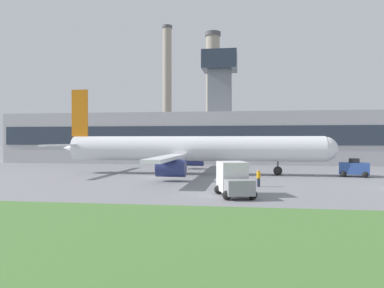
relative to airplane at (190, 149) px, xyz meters
name	(u,v)px	position (x,y,z in m)	size (l,w,h in m)	color
ground_plane	(163,177)	(-2.45, -4.35, -3.08)	(400.00, 400.00, 0.00)	gray
terminal_building	(197,136)	(-2.21, 23.55, 1.86)	(70.58, 12.25, 20.53)	#B2B2B7
smokestack_left	(167,90)	(-14.64, 54.85, 14.83)	(2.78, 2.78, 35.60)	gray
smokestack_right	(213,94)	(-1.81, 52.18, 13.35)	(4.10, 4.10, 32.53)	gray
airplane	(190,149)	(0.00, 0.00, 0.00)	(34.49, 31.01, 10.79)	white
pushback_tug	(354,169)	(19.27, -0.60, -2.14)	(3.54, 2.74, 2.14)	#2D4C93
baggage_truck	(234,180)	(5.96, -17.36, -1.84)	(3.33, 4.72, 2.58)	gray
ground_crew_person	(259,178)	(8.03, -11.40, -2.27)	(0.49, 0.49, 1.59)	#23283D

